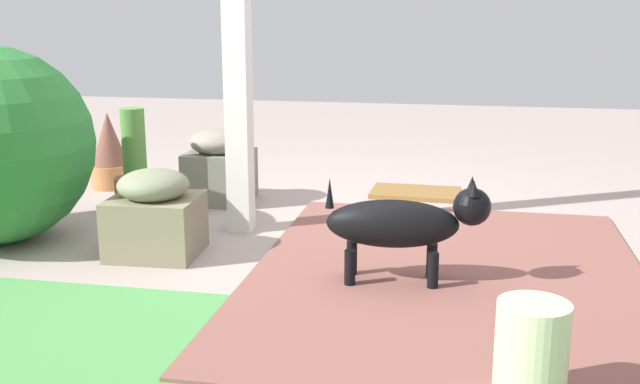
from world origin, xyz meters
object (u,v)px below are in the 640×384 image
object	(u,v)px
porch_pillar	(236,10)
stone_planter_mid	(155,214)
stone_planter_nearest	(220,166)
dog	(404,223)
terracotta_pot_spiky	(109,152)
doormat	(416,193)
ceramic_urn	(531,353)
terracotta_pot_tall	(136,176)

from	to	relation	value
porch_pillar	stone_planter_mid	bearing A→B (deg)	60.25
stone_planter_nearest	stone_planter_mid	bearing A→B (deg)	91.78
dog	terracotta_pot_spiky	bearing A→B (deg)	-34.94
porch_pillar	dog	xyz separation A→B (m)	(-0.97, 0.69, -0.91)
porch_pillar	doormat	bearing A→B (deg)	-131.54
porch_pillar	ceramic_urn	world-z (taller)	porch_pillar
terracotta_pot_tall	doormat	bearing A→B (deg)	-154.79
porch_pillar	dog	bearing A→B (deg)	144.45
terracotta_pot_tall	ceramic_urn	world-z (taller)	terracotta_pot_tall
stone_planter_nearest	terracotta_pot_tall	bearing A→B (deg)	40.10
stone_planter_mid	dog	world-z (taller)	dog
ceramic_urn	doormat	size ratio (longest dim) A/B	0.57
stone_planter_nearest	terracotta_pot_spiky	size ratio (longest dim) A/B	0.90
terracotta_pot_spiky	ceramic_urn	bearing A→B (deg)	136.92
ceramic_urn	dog	bearing A→B (deg)	-63.40
terracotta_pot_tall	ceramic_urn	xyz separation A→B (m)	(-2.19, 1.90, -0.06)
dog	terracotta_pot_tall	bearing A→B (deg)	-28.69
stone_planter_nearest	terracotta_pot_spiky	bearing A→B (deg)	-14.82
terracotta_pot_tall	ceramic_urn	distance (m)	2.90
terracotta_pot_tall	terracotta_pot_spiky	bearing A→B (deg)	-51.52
stone_planter_nearest	doormat	world-z (taller)	stone_planter_nearest
stone_planter_mid	terracotta_pot_spiky	bearing A→B (deg)	-55.61
terracotta_pot_spiky	porch_pillar	bearing A→B (deg)	145.55
ceramic_urn	stone_planter_nearest	bearing A→B (deg)	-51.72
dog	ceramic_urn	size ratio (longest dim) A/B	2.18
porch_pillar	terracotta_pot_tall	distance (m)	1.25
terracotta_pot_tall	dog	bearing A→B (deg)	151.31
doormat	ceramic_urn	bearing A→B (deg)	101.69
stone_planter_mid	terracotta_pot_spiky	size ratio (longest dim) A/B	0.86
stone_planter_nearest	dog	bearing A→B (deg)	135.18
terracotta_pot_spiky	dog	size ratio (longest dim) A/B	0.72
dog	ceramic_urn	distance (m)	1.09
porch_pillar	ceramic_urn	bearing A→B (deg)	131.21
porch_pillar	stone_planter_nearest	distance (m)	1.18
stone_planter_mid	stone_planter_nearest	bearing A→B (deg)	-88.22
stone_planter_mid	terracotta_pot_tall	size ratio (longest dim) A/B	0.71
terracotta_pot_spiky	stone_planter_mid	bearing A→B (deg)	124.39
terracotta_pot_tall	doormat	xyz separation A→B (m)	(-1.64, -0.77, -0.21)
terracotta_pot_spiky	ceramic_urn	size ratio (longest dim) A/B	1.58
stone_planter_mid	ceramic_urn	distance (m)	2.09
stone_planter_nearest	doormat	bearing A→B (deg)	-160.98
terracotta_pot_tall	dog	size ratio (longest dim) A/B	0.88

